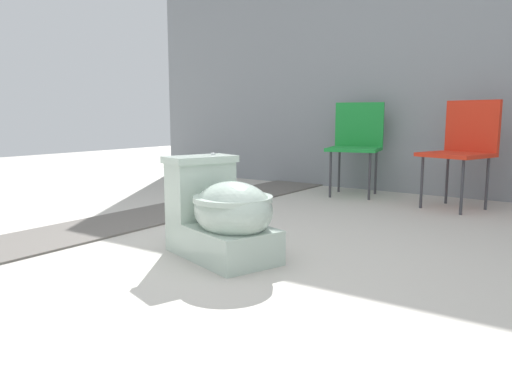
# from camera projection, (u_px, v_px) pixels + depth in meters

# --- Properties ---
(ground_plane) EXTENTS (14.00, 14.00, 0.00)m
(ground_plane) POSITION_uv_depth(u_px,v_px,m) (200.00, 270.00, 2.35)
(ground_plane) COLOR #B7B2A8
(gravel_strip) EXTENTS (0.56, 8.00, 0.01)m
(gravel_strip) POSITION_uv_depth(u_px,v_px,m) (124.00, 221.00, 3.38)
(gravel_strip) COLOR #605B56
(gravel_strip) RESTS_ON ground
(building_wall) EXTENTS (7.00, 0.20, 2.60)m
(building_wall) POSITION_uv_depth(u_px,v_px,m) (471.00, 47.00, 4.27)
(building_wall) COLOR gray
(building_wall) RESTS_ON ground
(toilet) EXTENTS (0.71, 0.55, 0.52)m
(toilet) POSITION_uv_depth(u_px,v_px,m) (222.00, 215.00, 2.51)
(toilet) COLOR #B2C6B7
(toilet) RESTS_ON ground
(folding_chair_left) EXTENTS (0.53, 0.53, 0.83)m
(folding_chair_left) POSITION_uv_depth(u_px,v_px,m) (357.00, 138.00, 4.52)
(folding_chair_left) COLOR #1E8C38
(folding_chair_left) RESTS_ON ground
(folding_chair_middle) EXTENTS (0.56, 0.56, 0.83)m
(folding_chair_middle) POSITION_uv_depth(u_px,v_px,m) (464.00, 142.00, 3.85)
(folding_chair_middle) COLOR red
(folding_chair_middle) RESTS_ON ground
(boulder_near) EXTENTS (0.34, 0.36, 0.21)m
(boulder_near) POSITION_uv_depth(u_px,v_px,m) (218.00, 186.00, 4.36)
(boulder_near) COLOR #B7B2AD
(boulder_near) RESTS_ON ground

